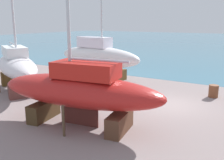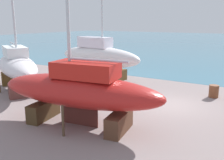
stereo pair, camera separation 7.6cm
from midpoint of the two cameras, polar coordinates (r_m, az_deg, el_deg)
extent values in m
plane|color=gray|center=(12.89, 7.45, -10.64)|extent=(42.34, 42.34, 0.00)
cube|color=#42301B|center=(14.23, -15.03, -6.60)|extent=(0.99, 2.17, 0.95)
cube|color=#543323|center=(12.17, 1.82, -9.56)|extent=(0.99, 2.17, 0.95)
cylinder|color=#4D3B29|center=(11.83, -10.84, -9.08)|extent=(0.12, 0.12, 1.50)
cylinder|color=#493224|center=(14.15, -4.43, -5.12)|extent=(0.12, 0.12, 1.50)
ellipsoid|color=#B21F1B|center=(12.64, -7.47, -2.42)|extent=(9.06, 3.85, 1.55)
cube|color=#51231D|center=(13.05, -7.30, -8.01)|extent=(2.10, 0.38, 1.09)
cube|color=red|center=(12.18, -5.83, 2.29)|extent=(3.35, 2.01, 0.78)
cylinder|color=silver|center=(11.80, -3.07, 4.51)|extent=(3.06, 0.56, 0.12)
cube|color=brown|center=(22.31, 1.48, 1.00)|extent=(0.90, 1.92, 0.95)
cube|color=#482D1C|center=(25.11, -6.78, 2.28)|extent=(0.90, 1.92, 0.95)
cylinder|color=#473226|center=(24.56, -0.98, 2.91)|extent=(0.12, 0.12, 1.61)
cylinder|color=#513822|center=(22.64, -4.98, 1.98)|extent=(0.12, 0.12, 1.61)
ellipsoid|color=white|center=(23.39, -2.93, 5.30)|extent=(9.08, 3.27, 1.87)
cube|color=#531C0F|center=(23.66, -2.89, 1.48)|extent=(2.13, 0.31, 1.31)
cube|color=white|center=(23.54, -3.81, 8.55)|extent=(3.33, 1.73, 0.94)
cylinder|color=silver|center=(23.95, -5.05, 9.65)|extent=(3.10, 0.46, 0.12)
cube|color=brown|center=(18.52, -19.26, -2.07)|extent=(1.58, 2.05, 1.10)
cube|color=brown|center=(22.55, -21.15, 0.42)|extent=(1.58, 2.05, 1.10)
cylinder|color=brown|center=(20.70, -16.69, 0.42)|extent=(0.12, 0.12, 1.62)
ellipsoid|color=white|center=(20.26, -20.60, 3.04)|extent=(8.47, 6.30, 1.48)
cube|color=#431615|center=(20.50, -20.32, -0.41)|extent=(1.78, 1.07, 1.03)
cube|color=white|center=(20.54, -21.02, 6.06)|extent=(3.34, 2.78, 0.74)
cylinder|color=silver|center=(21.10, -21.39, 7.65)|extent=(2.60, 1.56, 0.12)
cylinder|color=brown|center=(18.91, 22.15, -2.37)|extent=(0.84, 0.84, 0.86)
cylinder|color=brown|center=(18.53, -2.13, -2.02)|extent=(1.14, 1.04, 0.66)
cube|color=brown|center=(26.57, -18.90, 1.34)|extent=(0.73, 1.19, 0.12)
camera|label=1|loc=(0.04, -89.86, 0.03)|focal=40.39mm
camera|label=2|loc=(0.04, 90.14, -0.03)|focal=40.39mm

